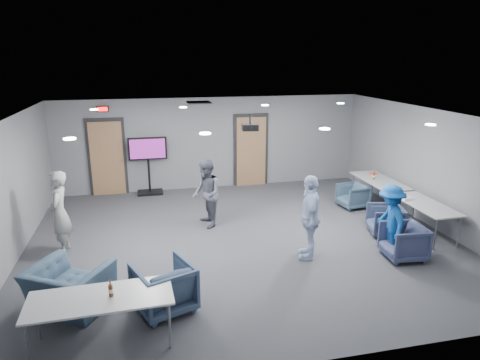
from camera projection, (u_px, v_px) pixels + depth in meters
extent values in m
plane|color=#33353A|center=(242.00, 239.00, 9.32)|extent=(9.00, 9.00, 0.00)
plane|color=silver|center=(242.00, 115.00, 8.57)|extent=(9.00, 9.00, 0.00)
cube|color=slate|center=(211.00, 143.00, 12.69)|extent=(9.00, 0.02, 2.70)
cube|color=slate|center=(315.00, 270.00, 5.20)|extent=(9.00, 0.02, 2.70)
cube|color=slate|center=(7.00, 195.00, 7.99)|extent=(0.02, 8.00, 2.70)
cube|color=slate|center=(431.00, 168.00, 9.90)|extent=(0.02, 8.00, 2.70)
cube|color=black|center=(107.00, 157.00, 12.10)|extent=(1.06, 0.06, 2.24)
cube|color=#99704A|center=(107.00, 159.00, 12.07)|extent=(0.90, 0.05, 2.10)
cylinder|color=gray|center=(120.00, 160.00, 12.11)|extent=(0.04, 0.10, 0.04)
cube|color=black|center=(251.00, 150.00, 12.99)|extent=(1.06, 0.06, 2.24)
cube|color=#99704A|center=(251.00, 152.00, 12.96)|extent=(0.90, 0.05, 2.10)
cylinder|color=gray|center=(263.00, 153.00, 13.00)|extent=(0.04, 0.10, 0.04)
cube|color=black|center=(103.00, 109.00, 11.69)|extent=(0.32, 0.06, 0.16)
cube|color=#FF0C0C|center=(103.00, 109.00, 11.65)|extent=(0.26, 0.02, 0.11)
cube|color=black|center=(199.00, 102.00, 11.09)|extent=(0.60, 0.60, 0.03)
cylinder|color=white|center=(70.00, 139.00, 6.25)|extent=(0.18, 0.18, 0.02)
cylinder|color=white|center=(94.00, 110.00, 9.62)|extent=(0.18, 0.18, 0.02)
cylinder|color=white|center=(205.00, 133.00, 6.67)|extent=(0.18, 0.18, 0.02)
cylinder|color=white|center=(183.00, 107.00, 10.04)|extent=(0.18, 0.18, 0.02)
cylinder|color=white|center=(325.00, 129.00, 7.10)|extent=(0.18, 0.18, 0.02)
cylinder|color=white|center=(265.00, 105.00, 10.47)|extent=(0.18, 0.18, 0.02)
cylinder|color=white|center=(431.00, 125.00, 7.52)|extent=(0.18, 0.18, 0.02)
cylinder|color=white|center=(340.00, 103.00, 10.89)|extent=(0.18, 0.18, 0.02)
imported|color=gray|center=(59.00, 213.00, 8.46)|extent=(0.43, 0.64, 1.71)
imported|color=#515562|center=(206.00, 194.00, 9.84)|extent=(0.70, 0.84, 1.60)
imported|color=#C2D3FA|center=(310.00, 217.00, 8.28)|extent=(0.70, 1.07, 1.69)
imported|color=#184D9D|center=(390.00, 220.00, 8.43)|extent=(0.67, 1.01, 1.46)
imported|color=#3D556B|center=(353.00, 196.00, 11.22)|extent=(0.77, 0.75, 0.62)
imported|color=#384462|center=(385.00, 220.00, 9.53)|extent=(0.87, 0.85, 0.65)
imported|color=#3D466A|center=(403.00, 242.00, 8.37)|extent=(0.82, 0.80, 0.69)
imported|color=#3E4F6B|center=(164.00, 287.00, 6.65)|extent=(1.09, 1.10, 0.78)
imported|color=#3A5065|center=(70.00, 288.00, 6.66)|extent=(1.48, 1.43, 0.74)
cube|color=silver|center=(380.00, 181.00, 11.16)|extent=(0.78, 1.87, 0.03)
cylinder|color=gray|center=(353.00, 185.00, 11.99)|extent=(0.04, 0.04, 0.70)
cylinder|color=gray|center=(385.00, 205.00, 10.39)|extent=(0.04, 0.04, 0.70)
cylinder|color=gray|center=(373.00, 184.00, 12.13)|extent=(0.04, 0.04, 0.70)
cylinder|color=gray|center=(408.00, 204.00, 10.52)|extent=(0.04, 0.04, 0.70)
cube|color=silver|center=(425.00, 204.00, 9.38)|extent=(0.71, 1.71, 0.03)
cylinder|color=gray|center=(393.00, 209.00, 10.15)|extent=(0.04, 0.04, 0.70)
cylinder|color=gray|center=(435.00, 235.00, 8.69)|extent=(0.04, 0.04, 0.70)
cylinder|color=gray|center=(414.00, 207.00, 10.26)|extent=(0.04, 0.04, 0.70)
cylinder|color=gray|center=(459.00, 232.00, 8.81)|extent=(0.04, 0.04, 0.70)
cube|color=silver|center=(101.00, 298.00, 5.75)|extent=(1.94, 0.87, 0.03)
cylinder|color=gray|center=(165.00, 300.00, 6.37)|extent=(0.04, 0.04, 0.70)
cylinder|color=gray|center=(38.00, 318.00, 5.94)|extent=(0.04, 0.04, 0.70)
cylinder|color=gray|center=(170.00, 325.00, 5.77)|extent=(0.04, 0.04, 0.70)
cylinder|color=gray|center=(28.00, 347.00, 5.34)|extent=(0.04, 0.04, 0.70)
cylinder|color=#632C11|center=(111.00, 291.00, 5.75)|extent=(0.06, 0.06, 0.17)
cylinder|color=#632C11|center=(110.00, 283.00, 5.72)|extent=(0.02, 0.02, 0.07)
cylinder|color=beige|center=(111.00, 291.00, 5.75)|extent=(0.06, 0.06, 0.06)
cylinder|color=#632C11|center=(374.00, 176.00, 11.22)|extent=(0.05, 0.05, 0.15)
cylinder|color=#632C11|center=(374.00, 172.00, 11.19)|extent=(0.02, 0.02, 0.07)
cylinder|color=beige|center=(374.00, 176.00, 11.22)|extent=(0.06, 0.06, 0.05)
cube|color=#DE5337|center=(373.00, 174.00, 11.67)|extent=(0.21, 0.16, 0.04)
cube|color=white|center=(407.00, 198.00, 9.64)|extent=(0.26, 0.19, 0.06)
cube|color=black|center=(150.00, 192.00, 12.43)|extent=(0.72, 0.51, 0.06)
cylinder|color=black|center=(149.00, 171.00, 12.25)|extent=(0.06, 0.06, 1.23)
cube|color=black|center=(148.00, 148.00, 12.06)|extent=(1.08, 0.07, 0.64)
cube|color=#7D1C7E|center=(148.00, 149.00, 12.02)|extent=(0.97, 0.01, 0.55)
cylinder|color=black|center=(250.00, 119.00, 8.98)|extent=(0.04, 0.04, 0.22)
cube|color=black|center=(250.00, 127.00, 9.03)|extent=(0.36, 0.32, 0.13)
cylinder|color=black|center=(252.00, 128.00, 8.89)|extent=(0.08, 0.06, 0.08)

